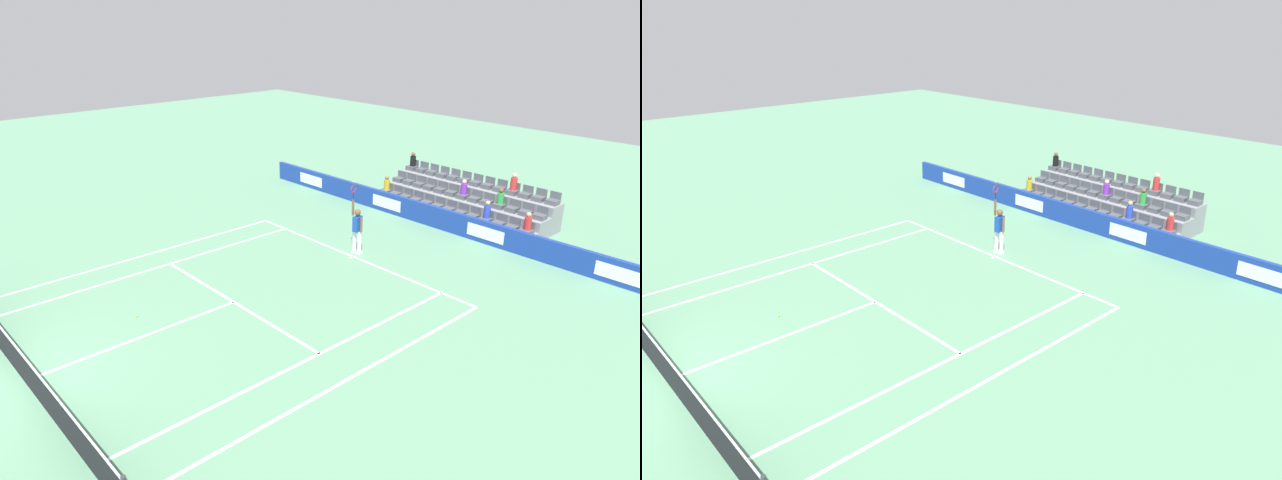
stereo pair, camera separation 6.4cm
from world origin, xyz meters
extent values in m
plane|color=#669E77|center=(0.00, 0.00, 0.00)|extent=(80.00, 80.00, 0.00)
cube|color=white|center=(0.00, -11.89, 0.00)|extent=(10.97, 0.10, 0.01)
cube|color=white|center=(0.00, -6.40, 0.00)|extent=(8.23, 0.10, 0.01)
cube|color=white|center=(0.00, -3.20, 0.00)|extent=(0.10, 6.40, 0.01)
cube|color=white|center=(4.12, -5.95, 0.00)|extent=(0.10, 11.89, 0.01)
cube|color=white|center=(-4.12, -5.95, 0.00)|extent=(0.10, 11.89, 0.01)
cube|color=white|center=(5.49, -5.95, 0.00)|extent=(0.10, 11.89, 0.01)
cube|color=white|center=(-5.49, -5.95, 0.00)|extent=(0.10, 11.89, 0.01)
cube|color=white|center=(0.00, -11.79, 0.00)|extent=(0.10, 0.20, 0.01)
cube|color=#193899|center=(0.00, -16.81, 0.46)|extent=(20.98, 0.20, 0.92)
cube|color=white|center=(-7.87, -16.70, 0.46)|extent=(1.68, 0.01, 0.52)
cube|color=white|center=(-2.62, -16.70, 0.46)|extent=(1.68, 0.01, 0.52)
cube|color=white|center=(2.62, -16.70, 0.46)|extent=(1.68, 0.01, 0.52)
cube|color=white|center=(7.87, -16.70, 0.46)|extent=(1.68, 0.01, 0.52)
cube|color=black|center=(0.00, 0.00, 0.46)|extent=(11.77, 0.02, 0.92)
cube|color=white|center=(0.00, 0.00, 0.94)|extent=(11.77, 0.04, 0.04)
cylinder|color=white|center=(0.06, -12.27, 0.45)|extent=(0.16, 0.16, 0.90)
cylinder|color=white|center=(0.30, -12.24, 0.45)|extent=(0.16, 0.16, 0.90)
cube|color=white|center=(0.06, -12.27, 0.04)|extent=(0.16, 0.27, 0.08)
cube|color=white|center=(0.30, -12.24, 0.04)|extent=(0.16, 0.27, 0.08)
cube|color=#1947B2|center=(0.18, -12.25, 1.20)|extent=(0.27, 0.39, 0.60)
sphere|color=brown|center=(0.18, -12.25, 1.66)|extent=(0.24, 0.24, 0.24)
cylinder|color=brown|center=(0.40, -12.22, 1.81)|extent=(0.09, 0.09, 0.62)
cylinder|color=brown|center=(-0.05, -12.23, 1.22)|extent=(0.09, 0.09, 0.56)
cylinder|color=black|center=(0.40, -12.22, 2.26)|extent=(0.04, 0.04, 0.28)
torus|color=red|center=(0.40, -12.22, 2.54)|extent=(0.07, 0.31, 0.31)
sphere|color=#D1E533|center=(0.40, -12.22, 2.82)|extent=(0.07, 0.07, 0.07)
cube|color=gray|center=(0.00, -17.88, 0.21)|extent=(8.06, 0.95, 0.42)
cube|color=#545960|center=(-3.72, -17.88, 0.52)|extent=(0.48, 0.44, 0.20)
cube|color=#545960|center=(-3.72, -18.08, 0.77)|extent=(0.48, 0.04, 0.30)
cube|color=#545960|center=(-3.10, -17.88, 0.52)|extent=(0.48, 0.44, 0.20)
cube|color=#545960|center=(-3.10, -18.08, 0.77)|extent=(0.48, 0.04, 0.30)
cube|color=#545960|center=(-2.48, -17.88, 0.52)|extent=(0.48, 0.44, 0.20)
cube|color=#545960|center=(-2.48, -18.08, 0.77)|extent=(0.48, 0.04, 0.30)
cube|color=#545960|center=(-1.86, -17.88, 0.52)|extent=(0.48, 0.44, 0.20)
cube|color=#545960|center=(-1.86, -18.08, 0.77)|extent=(0.48, 0.04, 0.30)
cube|color=#545960|center=(-1.24, -17.88, 0.52)|extent=(0.48, 0.44, 0.20)
cube|color=#545960|center=(-1.24, -18.08, 0.77)|extent=(0.48, 0.04, 0.30)
cube|color=#545960|center=(-0.62, -17.88, 0.52)|extent=(0.48, 0.44, 0.20)
cube|color=#545960|center=(-0.62, -18.08, 0.77)|extent=(0.48, 0.04, 0.30)
cube|color=#545960|center=(0.00, -17.88, 0.52)|extent=(0.48, 0.44, 0.20)
cube|color=#545960|center=(0.00, -18.08, 0.77)|extent=(0.48, 0.04, 0.30)
cube|color=#545960|center=(0.62, -17.88, 0.52)|extent=(0.48, 0.44, 0.20)
cube|color=#545960|center=(0.62, -18.08, 0.77)|extent=(0.48, 0.04, 0.30)
cube|color=#545960|center=(1.24, -17.88, 0.52)|extent=(0.48, 0.44, 0.20)
cube|color=#545960|center=(1.24, -18.08, 0.77)|extent=(0.48, 0.04, 0.30)
cube|color=#545960|center=(1.86, -17.88, 0.52)|extent=(0.48, 0.44, 0.20)
cube|color=#545960|center=(1.86, -18.08, 0.77)|extent=(0.48, 0.04, 0.30)
cube|color=#545960|center=(2.48, -17.88, 0.52)|extent=(0.48, 0.44, 0.20)
cube|color=#545960|center=(2.48, -18.08, 0.77)|extent=(0.48, 0.04, 0.30)
cube|color=#545960|center=(3.10, -17.88, 0.52)|extent=(0.48, 0.44, 0.20)
cube|color=#545960|center=(3.10, -18.08, 0.77)|extent=(0.48, 0.04, 0.30)
cube|color=#545960|center=(3.72, -17.88, 0.52)|extent=(0.48, 0.44, 0.20)
cube|color=#545960|center=(3.72, -18.08, 0.77)|extent=(0.48, 0.04, 0.30)
cube|color=gray|center=(0.00, -18.83, 0.42)|extent=(8.06, 0.95, 0.84)
cube|color=#545960|center=(-3.72, -18.83, 0.94)|extent=(0.48, 0.44, 0.20)
cube|color=#545960|center=(-3.72, -19.03, 1.19)|extent=(0.48, 0.04, 0.30)
cube|color=#545960|center=(-3.10, -18.83, 0.94)|extent=(0.48, 0.44, 0.20)
cube|color=#545960|center=(-3.10, -19.03, 1.19)|extent=(0.48, 0.04, 0.30)
cube|color=#545960|center=(-2.48, -18.83, 0.94)|extent=(0.48, 0.44, 0.20)
cube|color=#545960|center=(-2.48, -19.03, 1.19)|extent=(0.48, 0.04, 0.30)
cube|color=#545960|center=(-1.86, -18.83, 0.94)|extent=(0.48, 0.44, 0.20)
cube|color=#545960|center=(-1.86, -19.03, 1.19)|extent=(0.48, 0.04, 0.30)
cube|color=#545960|center=(-1.24, -18.83, 0.94)|extent=(0.48, 0.44, 0.20)
cube|color=#545960|center=(-1.24, -19.03, 1.19)|extent=(0.48, 0.04, 0.30)
cube|color=#545960|center=(-0.62, -18.83, 0.94)|extent=(0.48, 0.44, 0.20)
cube|color=#545960|center=(-0.62, -19.03, 1.19)|extent=(0.48, 0.04, 0.30)
cube|color=#545960|center=(0.00, -18.83, 0.94)|extent=(0.48, 0.44, 0.20)
cube|color=#545960|center=(0.00, -19.03, 1.19)|extent=(0.48, 0.04, 0.30)
cube|color=#545960|center=(0.62, -18.83, 0.94)|extent=(0.48, 0.44, 0.20)
cube|color=#545960|center=(0.62, -19.03, 1.19)|extent=(0.48, 0.04, 0.30)
cube|color=#545960|center=(1.24, -18.83, 0.94)|extent=(0.48, 0.44, 0.20)
cube|color=#545960|center=(1.24, -19.03, 1.19)|extent=(0.48, 0.04, 0.30)
cube|color=#545960|center=(1.86, -18.83, 0.94)|extent=(0.48, 0.44, 0.20)
cube|color=#545960|center=(1.86, -19.03, 1.19)|extent=(0.48, 0.04, 0.30)
cube|color=#545960|center=(2.48, -18.83, 0.94)|extent=(0.48, 0.44, 0.20)
cube|color=#545960|center=(2.48, -19.03, 1.19)|extent=(0.48, 0.04, 0.30)
cube|color=#545960|center=(3.10, -18.83, 0.94)|extent=(0.48, 0.44, 0.20)
cube|color=#545960|center=(3.10, -19.03, 1.19)|extent=(0.48, 0.04, 0.30)
cube|color=#545960|center=(3.72, -18.83, 0.94)|extent=(0.48, 0.44, 0.20)
cube|color=#545960|center=(3.72, -19.03, 1.19)|extent=(0.48, 0.04, 0.30)
cube|color=gray|center=(0.00, -19.78, 0.63)|extent=(8.06, 0.95, 1.26)
cube|color=#545960|center=(-3.72, -19.78, 1.36)|extent=(0.48, 0.44, 0.20)
cube|color=#545960|center=(-3.72, -19.98, 1.61)|extent=(0.48, 0.04, 0.30)
cube|color=#545960|center=(-3.10, -19.78, 1.36)|extent=(0.48, 0.44, 0.20)
cube|color=#545960|center=(-3.10, -19.98, 1.61)|extent=(0.48, 0.04, 0.30)
cube|color=#545960|center=(-2.48, -19.78, 1.36)|extent=(0.48, 0.44, 0.20)
cube|color=#545960|center=(-2.48, -19.98, 1.61)|extent=(0.48, 0.04, 0.30)
cube|color=#545960|center=(-1.86, -19.78, 1.36)|extent=(0.48, 0.44, 0.20)
cube|color=#545960|center=(-1.86, -19.98, 1.61)|extent=(0.48, 0.04, 0.30)
cube|color=#545960|center=(-1.24, -19.78, 1.36)|extent=(0.48, 0.44, 0.20)
cube|color=#545960|center=(-1.24, -19.98, 1.61)|extent=(0.48, 0.04, 0.30)
cube|color=#545960|center=(-0.62, -19.78, 1.36)|extent=(0.48, 0.44, 0.20)
cube|color=#545960|center=(-0.62, -19.98, 1.61)|extent=(0.48, 0.04, 0.30)
cube|color=#545960|center=(0.00, -19.78, 1.36)|extent=(0.48, 0.44, 0.20)
cube|color=#545960|center=(0.00, -19.98, 1.61)|extent=(0.48, 0.04, 0.30)
cube|color=#545960|center=(0.62, -19.78, 1.36)|extent=(0.48, 0.44, 0.20)
cube|color=#545960|center=(0.62, -19.98, 1.61)|extent=(0.48, 0.04, 0.30)
cube|color=#545960|center=(1.24, -19.78, 1.36)|extent=(0.48, 0.44, 0.20)
cube|color=#545960|center=(1.24, -19.98, 1.61)|extent=(0.48, 0.04, 0.30)
cube|color=#545960|center=(1.86, -19.78, 1.36)|extent=(0.48, 0.44, 0.20)
cube|color=#545960|center=(1.86, -19.98, 1.61)|extent=(0.48, 0.04, 0.30)
cube|color=#545960|center=(2.48, -19.78, 1.36)|extent=(0.48, 0.44, 0.20)
cube|color=#545960|center=(2.48, -19.98, 1.61)|extent=(0.48, 0.04, 0.30)
cube|color=#545960|center=(3.10, -19.78, 1.36)|extent=(0.48, 0.44, 0.20)
cube|color=#545960|center=(3.10, -19.98, 1.61)|extent=(0.48, 0.04, 0.30)
cube|color=#545960|center=(3.72, -19.78, 1.36)|extent=(0.48, 0.44, 0.20)
cube|color=#545960|center=(3.72, -19.98, 1.61)|extent=(0.48, 0.04, 0.30)
cylinder|color=red|center=(-3.72, -17.93, 0.88)|extent=(0.28, 0.28, 0.52)
sphere|color=#D3A884|center=(-3.72, -17.93, 1.24)|extent=(0.20, 0.20, 0.20)
cylinder|color=red|center=(-1.86, -19.83, 1.73)|extent=(0.28, 0.28, 0.55)
sphere|color=beige|center=(-1.86, -19.83, 2.11)|extent=(0.20, 0.20, 0.20)
cylinder|color=green|center=(-1.86, -18.88, 1.28)|extent=(0.28, 0.28, 0.48)
sphere|color=brown|center=(-1.86, -18.88, 1.62)|extent=(0.20, 0.20, 0.20)
cylinder|color=yellow|center=(3.72, -17.93, 0.86)|extent=(0.28, 0.28, 0.49)
sphere|color=#9E7251|center=(3.72, -17.93, 1.21)|extent=(0.20, 0.20, 0.20)
cylinder|color=black|center=(3.72, -19.83, 1.70)|extent=(0.28, 0.28, 0.49)
sphere|color=brown|center=(3.72, -19.83, 2.05)|extent=(0.20, 0.20, 0.20)
cylinder|color=purple|center=(0.00, -18.88, 1.28)|extent=(0.28, 0.28, 0.47)
sphere|color=beige|center=(0.00, -18.88, 1.61)|extent=(0.20, 0.20, 0.20)
cylinder|color=blue|center=(-1.86, -17.93, 0.89)|extent=(0.28, 0.28, 0.55)
sphere|color=#D3A884|center=(-1.86, -17.93, 1.27)|extent=(0.20, 0.20, 0.20)
sphere|color=#D1E533|center=(1.19, -3.64, 0.03)|extent=(0.07, 0.07, 0.07)
camera|label=1|loc=(-14.37, 2.92, 8.88)|focal=33.07mm
camera|label=2|loc=(-14.41, 2.87, 8.88)|focal=33.07mm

